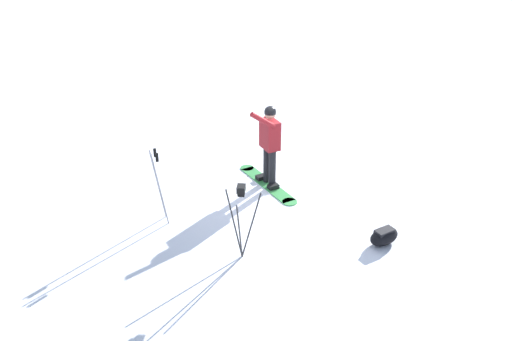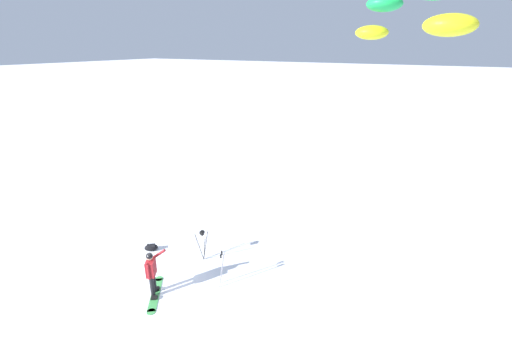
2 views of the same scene
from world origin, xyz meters
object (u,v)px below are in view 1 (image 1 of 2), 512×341
(snowboarder, at_px, (269,139))
(camera_tripod, at_px, (241,206))
(gear_bag_large, at_px, (384,236))
(snowboard, at_px, (267,183))
(ski_poles, at_px, (158,177))

(snowboarder, xyz_separation_m, camera_tripod, (0.24, 2.36, -0.07))
(gear_bag_large, bearing_deg, snowboard, -42.01)
(snowboarder, height_order, gear_bag_large, snowboarder)
(ski_poles, bearing_deg, snowboarder, -139.54)
(snowboard, xyz_separation_m, ski_poles, (1.70, 1.47, 0.84))
(snowboarder, relative_size, gear_bag_large, 2.74)
(camera_tripod, distance_m, ski_poles, 1.73)
(gear_bag_large, bearing_deg, snowboarder, -42.53)
(camera_tripod, bearing_deg, snowboarder, -95.83)
(camera_tripod, height_order, ski_poles, ski_poles)
(snowboard, bearing_deg, ski_poles, 41.02)
(gear_bag_large, height_order, camera_tripod, camera_tripod)
(snowboard, height_order, ski_poles, ski_poles)
(snowboarder, xyz_separation_m, ski_poles, (1.73, 1.48, -0.11))
(camera_tripod, bearing_deg, ski_poles, -30.80)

